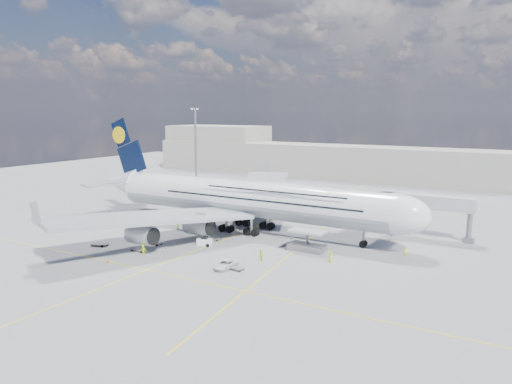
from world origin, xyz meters
The scene contains 32 objects.
ground centered at (0.00, 0.00, 0.00)m, with size 300.00×300.00×0.00m, color gray.
taxi_line_main centered at (0.00, 0.00, 0.01)m, with size 0.25×220.00×0.01m, color yellow.
taxi_line_cross centered at (0.00, -20.00, 0.01)m, with size 120.00×0.25×0.01m, color yellow.
taxi_line_diag centered at (14.00, 10.00, 0.01)m, with size 0.25×100.00×0.01m, color yellow.
airliner centered at (0.26, 10.00, 6.87)m, with size 77.26×79.15×23.71m.
jet_bridge centered at (29.81, 20.94, 6.85)m, with size 18.80×12.10×8.50m.
cargo_loader centered at (16.82, 2.89, 1.25)m, with size 8.53×3.20×3.67m.
light_mast centered at (-40.00, 45.00, 13.21)m, with size 3.00×0.70×25.50m.
terminal centered at (0.00, 95.00, 6.00)m, with size 180.00×16.00×12.00m, color #B2AD9E.
hangar centered at (-70.00, 100.00, 9.00)m, with size 40.00×22.00×18.00m, color #B2AD9E.
tree_line centered at (40.00, 140.00, 4.00)m, with size 160.00×6.00×8.00m, color #193814.
dolly_row_a centered at (-17.25, -13.91, 0.34)m, with size 3.41×2.57×0.44m.
dolly_row_b centered at (-9.19, -8.19, 0.34)m, with size 3.37×2.43×0.44m.
dolly_row_c centered at (-8.60, -12.85, 0.31)m, with size 2.76×1.57×0.39m.
dolly_back centered at (-19.98, -2.65, 0.36)m, with size 3.63×2.83×0.47m.
dolly_nose_far centered at (12.00, -12.81, 0.30)m, with size 2.82×1.83×0.38m.
dolly_nose_near centered at (-1.67, 0.39, 0.34)m, with size 3.36×2.67×0.44m.
baggage_tug centered at (-0.50, -4.02, 0.79)m, with size 3.12×2.18×1.78m.
catering_truck_inner centered at (-2.74, 29.27, 2.14)m, with size 7.76×3.35×4.54m.
catering_truck_outer centered at (-17.97, 50.06, 1.60)m, with size 5.80×2.29×3.45m.
service_van centered at (10.23, -13.07, 0.66)m, with size 2.20×4.77×1.33m, color white.
crew_nose centered at (33.30, 7.46, 0.88)m, with size 0.64×0.42×1.77m, color #DDFC1A.
crew_loader centered at (13.04, -6.79, 0.97)m, with size 0.94×0.73×1.94m, color #AAFF1A.
crew_wing centered at (-12.93, 3.45, 0.96)m, with size 1.13×0.47×1.92m, color #B1FF1A.
crew_van centered at (23.21, -1.48, 0.92)m, with size 0.90×0.59×1.84m, color #CDE618.
crew_tug centered at (-6.09, -14.26, 0.95)m, with size 1.23×0.71×1.91m, color #D2E117.
cone_nose centered at (27.93, 17.17, 0.30)m, with size 0.49×0.49×0.62m.
cone_wing_left_inner centered at (-6.12, 22.58, 0.30)m, with size 0.48×0.48×0.61m.
cone_wing_left_outer centered at (-18.01, 40.66, 0.31)m, with size 0.50×0.50×0.63m.
cone_wing_right_inner centered at (-5.29, -9.30, 0.23)m, with size 0.38×0.38×0.48m.
cone_wing_right_outer centered at (-8.17, -20.39, 0.23)m, with size 0.37×0.37×0.48m.
cone_tail centered at (-38.26, 8.24, 0.23)m, with size 0.38×0.38×0.49m.
Camera 1 is at (53.19, -75.88, 24.90)m, focal length 35.00 mm.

